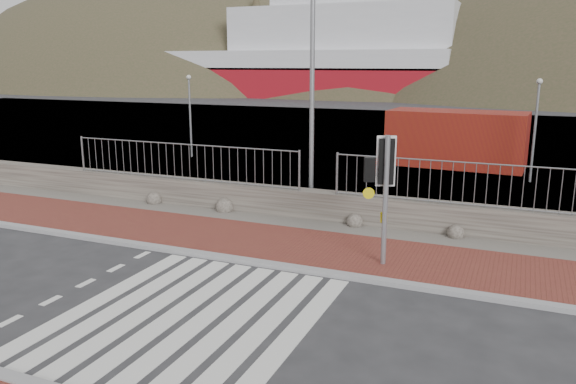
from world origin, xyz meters
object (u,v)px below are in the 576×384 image
at_px(ferry, 300,58).
at_px(shipping_container, 456,139).
at_px(traffic_signal_far, 385,173).
at_px(streetlight, 317,61).

height_order(ferry, shipping_container, ferry).
distance_m(traffic_signal_far, streetlight, 5.75).
relative_size(streetlight, shipping_container, 1.38).
bearing_deg(traffic_signal_far, streetlight, -73.82).
relative_size(ferry, streetlight, 5.92).
bearing_deg(streetlight, traffic_signal_far, -70.57).
distance_m(ferry, streetlight, 64.48).
relative_size(ferry, traffic_signal_far, 15.99).
distance_m(streetlight, shipping_container, 11.35).
bearing_deg(shipping_container, ferry, 123.03).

